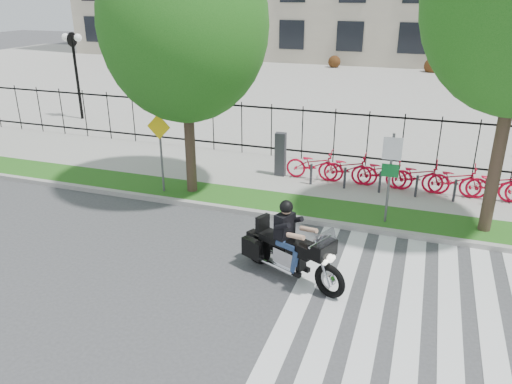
% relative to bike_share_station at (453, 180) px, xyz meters
% --- Properties ---
extents(ground, '(120.00, 120.00, 0.00)m').
position_rel_bike_share_station_xyz_m(ground, '(-5.29, -7.20, -0.66)').
color(ground, '#3D3D3F').
rests_on(ground, ground).
extents(curb, '(60.00, 0.20, 0.15)m').
position_rel_bike_share_station_xyz_m(curb, '(-5.29, -3.10, -0.59)').
color(curb, '#9E9A94').
rests_on(curb, ground).
extents(grass_verge, '(60.00, 1.50, 0.15)m').
position_rel_bike_share_station_xyz_m(grass_verge, '(-5.29, -2.25, -0.59)').
color(grass_verge, '#225114').
rests_on(grass_verge, ground).
extents(sidewalk, '(60.00, 3.50, 0.15)m').
position_rel_bike_share_station_xyz_m(sidewalk, '(-5.29, 0.25, -0.59)').
color(sidewalk, gray).
rests_on(sidewalk, ground).
extents(plaza, '(80.00, 34.00, 0.10)m').
position_rel_bike_share_station_xyz_m(plaza, '(-5.29, 17.80, -0.61)').
color(plaza, gray).
rests_on(plaza, ground).
extents(crosswalk_stripes, '(5.70, 8.00, 0.01)m').
position_rel_bike_share_station_xyz_m(crosswalk_stripes, '(-0.47, -7.20, -0.66)').
color(crosswalk_stripes, silver).
rests_on(crosswalk_stripes, ground).
extents(iron_fence, '(30.00, 0.06, 2.00)m').
position_rel_bike_share_station_xyz_m(iron_fence, '(-5.29, 2.00, 0.49)').
color(iron_fence, black).
rests_on(iron_fence, sidewalk).
extents(lamp_post_left, '(1.06, 0.70, 4.25)m').
position_rel_bike_share_station_xyz_m(lamp_post_left, '(-17.29, 4.80, 2.54)').
color(lamp_post_left, black).
rests_on(lamp_post_left, ground).
extents(street_tree_1, '(4.83, 4.83, 7.81)m').
position_rel_bike_share_station_xyz_m(street_tree_1, '(-7.79, -2.25, 4.51)').
color(street_tree_1, '#37291E').
rests_on(street_tree_1, grass_verge).
extents(bike_share_station, '(11.15, 0.88, 1.50)m').
position_rel_bike_share_station_xyz_m(bike_share_station, '(0.00, 0.00, 0.00)').
color(bike_share_station, '#2D2D33').
rests_on(bike_share_station, sidewalk).
extents(sign_pole_regulatory, '(0.50, 0.09, 2.50)m').
position_rel_bike_share_station_xyz_m(sign_pole_regulatory, '(-1.75, -2.62, 1.08)').
color(sign_pole_regulatory, '#59595B').
rests_on(sign_pole_regulatory, grass_verge).
extents(sign_pole_warning, '(0.78, 0.09, 2.49)m').
position_rel_bike_share_station_xyz_m(sign_pole_warning, '(-8.61, -2.62, 1.08)').
color(sign_pole_warning, '#59595B').
rests_on(sign_pole_warning, grass_verge).
extents(motorcycle_rider, '(2.70, 1.56, 2.24)m').
position_rel_bike_share_station_xyz_m(motorcycle_rider, '(-3.51, -6.03, 0.08)').
color(motorcycle_rider, black).
rests_on(motorcycle_rider, ground).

